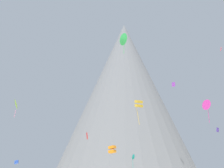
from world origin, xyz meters
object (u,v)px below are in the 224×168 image
at_px(kite_orange_low, 112,149).
at_px(kite_indigo_low, 218,130).
at_px(rock_massif, 128,104).
at_px(kite_gold_mid, 139,104).
at_px(kite_magenta_mid, 207,105).
at_px(kite_blue_low, 17,162).
at_px(kite_violet_high, 173,84).
at_px(kite_red_low, 87,136).
at_px(kite_rainbow_high, 221,49).
at_px(kite_lime_mid, 16,104).
at_px(kite_teal_low, 134,157).
at_px(kite_green_high, 123,39).

xyz_separation_m(kite_orange_low, kite_indigo_low, (23.02, 1.12, 4.07)).
distance_m(rock_massif, kite_gold_mid, 49.26).
xyz_separation_m(kite_magenta_mid, kite_indigo_low, (3.55, 8.85, -3.63)).
distance_m(kite_blue_low, kite_magenta_mid, 43.40).
xyz_separation_m(rock_massif, kite_gold_mid, (5.54, -47.73, -10.88)).
bearing_deg(kite_violet_high, kite_red_low, -50.02).
bearing_deg(kite_gold_mid, kite_indigo_low, -29.48).
bearing_deg(rock_massif, kite_orange_low, -90.60).
distance_m(kite_orange_low, kite_magenta_mid, 22.32).
bearing_deg(kite_indigo_low, kite_violet_high, -77.53).
relative_size(kite_orange_low, kite_indigo_low, 1.80).
bearing_deg(kite_rainbow_high, kite_magenta_mid, -129.98).
height_order(kite_blue_low, kite_magenta_mid, kite_magenta_mid).
relative_size(kite_lime_mid, kite_violet_high, 2.84).
xyz_separation_m(kite_orange_low, kite_rainbow_high, (28.72, 13.02, 27.94)).
bearing_deg(kite_indigo_low, rock_massif, -69.93).
bearing_deg(kite_rainbow_high, kite_violet_high, 127.81).
bearing_deg(rock_massif, kite_blue_low, -115.26).
bearing_deg(kite_red_low, kite_violet_high, 155.23).
height_order(kite_violet_high, kite_magenta_mid, kite_violet_high).
bearing_deg(kite_red_low, kite_teal_low, 174.83).
bearing_deg(kite_teal_low, kite_gold_mid, -146.34).
xyz_separation_m(kite_teal_low, kite_lime_mid, (-23.41, -28.17, 9.44)).
xyz_separation_m(kite_violet_high, kite_blue_low, (-38.00, -21.71, -23.53)).
xyz_separation_m(kite_teal_low, kite_blue_low, (-25.60, -20.14, -2.04)).
bearing_deg(kite_blue_low, kite_orange_low, 77.39).
bearing_deg(kite_teal_low, kite_green_high, -152.99).
xyz_separation_m(kite_gold_mid, kite_violet_high, (10.09, 22.00, 10.85)).
bearing_deg(kite_violet_high, kite_teal_low, -93.05).
height_order(rock_massif, kite_indigo_low, rock_massif).
distance_m(kite_magenta_mid, kite_red_low, 25.44).
distance_m(rock_massif, kite_rainbow_high, 45.46).
xyz_separation_m(rock_massif, kite_rainbow_high, (28.22, -34.95, 6.94)).
xyz_separation_m(kite_green_high, kite_magenta_mid, (15.85, 5.31, -12.40)).
height_order(kite_gold_mid, kite_lime_mid, kite_gold_mid).
xyz_separation_m(kite_violet_high, kite_magenta_mid, (3.34, -29.98, -13.26)).
distance_m(kite_orange_low, kite_lime_mid, 22.88).
bearing_deg(rock_massif, kite_rainbow_high, -51.09).
bearing_deg(kite_lime_mid, kite_rainbow_high, 85.84).
bearing_deg(kite_rainbow_high, kite_teal_low, 147.01).
height_order(kite_teal_low, kite_violet_high, kite_violet_high).
xyz_separation_m(kite_gold_mid, kite_blue_low, (-27.91, 0.29, -12.69)).
bearing_deg(kite_magenta_mid, kite_teal_low, -11.88).
relative_size(kite_gold_mid, kite_violet_high, 4.17).
height_order(kite_lime_mid, kite_rainbow_high, kite_rainbow_high).
bearing_deg(kite_magenta_mid, kite_orange_low, 27.47).
distance_m(kite_rainbow_high, kite_indigo_low, 27.28).
xyz_separation_m(kite_orange_low, kite_teal_low, (3.72, 20.68, -0.53)).
distance_m(kite_orange_low, kite_blue_low, 22.03).
bearing_deg(kite_teal_low, kite_red_low, -172.96).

